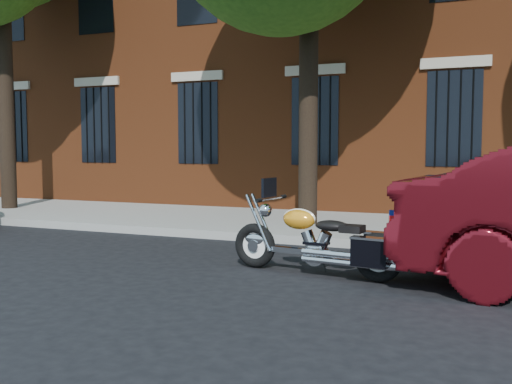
% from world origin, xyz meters
% --- Properties ---
extents(ground, '(120.00, 120.00, 0.00)m').
position_xyz_m(ground, '(0.00, 0.00, 0.00)').
color(ground, black).
rests_on(ground, ground).
extents(curb, '(40.00, 0.16, 0.15)m').
position_xyz_m(curb, '(0.00, 1.38, 0.07)').
color(curb, gray).
rests_on(curb, ground).
extents(sidewalk, '(40.00, 3.60, 0.15)m').
position_xyz_m(sidewalk, '(0.00, 3.26, 0.07)').
color(sidewalk, gray).
rests_on(sidewalk, ground).
extents(building, '(26.00, 10.08, 12.00)m').
position_xyz_m(building, '(0.00, 10.06, 6.00)').
color(building, brown).
rests_on(building, ground).
extents(motorcycle, '(2.33, 0.86, 1.20)m').
position_xyz_m(motorcycle, '(1.79, -0.74, 0.41)').
color(motorcycle, black).
rests_on(motorcycle, ground).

